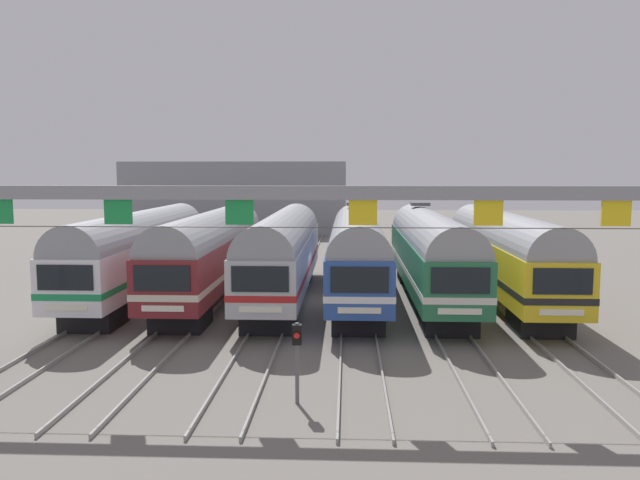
# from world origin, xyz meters

# --- Properties ---
(ground_plane) EXTENTS (160.00, 160.00, 0.00)m
(ground_plane) POSITION_xyz_m (0.00, 0.00, 0.00)
(ground_plane) COLOR slate
(track_bed) EXTENTS (21.11, 70.00, 0.15)m
(track_bed) POSITION_xyz_m (-0.00, 17.00, 0.07)
(track_bed) COLOR gray
(track_bed) RESTS_ON ground
(commuter_train_white) EXTENTS (2.88, 18.06, 4.77)m
(commuter_train_white) POSITION_xyz_m (-9.80, -0.01, 2.69)
(commuter_train_white) COLOR white
(commuter_train_white) RESTS_ON ground
(commuter_train_maroon) EXTENTS (2.88, 18.06, 4.77)m
(commuter_train_maroon) POSITION_xyz_m (-5.88, -0.01, 2.69)
(commuter_train_maroon) COLOR maroon
(commuter_train_maroon) RESTS_ON ground
(commuter_train_stainless) EXTENTS (2.88, 18.06, 4.77)m
(commuter_train_stainless) POSITION_xyz_m (-1.96, -0.01, 2.69)
(commuter_train_stainless) COLOR #B2B5BA
(commuter_train_stainless) RESTS_ON ground
(commuter_train_blue) EXTENTS (2.88, 18.06, 5.05)m
(commuter_train_blue) POSITION_xyz_m (1.96, -0.00, 2.69)
(commuter_train_blue) COLOR #284C9E
(commuter_train_blue) RESTS_ON ground
(commuter_train_green) EXTENTS (2.88, 18.06, 5.05)m
(commuter_train_green) POSITION_xyz_m (5.88, -0.00, 2.69)
(commuter_train_green) COLOR #236B42
(commuter_train_green) RESTS_ON ground
(commuter_train_yellow) EXTENTS (2.88, 18.06, 5.05)m
(commuter_train_yellow) POSITION_xyz_m (9.80, -0.00, 2.69)
(commuter_train_yellow) COLOR gold
(commuter_train_yellow) RESTS_ON ground
(catenary_gantry) EXTENTS (24.84, 0.44, 6.97)m
(catenary_gantry) POSITION_xyz_m (0.00, -13.50, 5.33)
(catenary_gantry) COLOR gray
(catenary_gantry) RESTS_ON ground
(yard_signal_mast) EXTENTS (0.28, 0.35, 2.47)m
(yard_signal_mast) POSITION_xyz_m (0.00, -15.21, 1.73)
(yard_signal_mast) COLOR #59595E
(yard_signal_mast) RESTS_ON ground
(maintenance_building) EXTENTS (24.82, 10.00, 7.97)m
(maintenance_building) POSITION_xyz_m (-11.17, 39.01, 3.98)
(maintenance_building) COLOR gray
(maintenance_building) RESTS_ON ground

